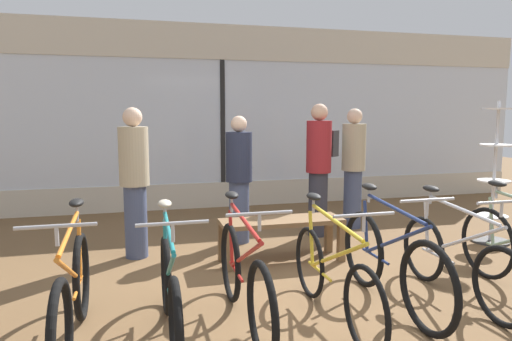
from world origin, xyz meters
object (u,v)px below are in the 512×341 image
(bicycle_right, at_px, (457,260))
(customer_by_window, at_px, (135,179))
(bicycle_far_left, at_px, (73,297))
(bicycle_center_right, at_px, (391,262))
(bicycle_left, at_px, (170,292))
(bicycle_center, at_px, (332,276))
(bicycle_center_left, at_px, (243,279))
(customer_near_rack, at_px, (353,166))
(customer_mid_floor, at_px, (239,177))
(display_bench, at_px, (282,227))
(accessory_rack, at_px, (494,185))
(customer_near_bench, at_px, (319,165))

(bicycle_right, xyz_separation_m, customer_by_window, (-2.81, 2.00, 0.56))
(bicycle_far_left, distance_m, bicycle_center_right, 2.59)
(bicycle_left, distance_m, bicycle_center, 1.30)
(bicycle_center_right, bearing_deg, bicycle_center_left, -178.57)
(customer_near_rack, xyz_separation_m, customer_mid_floor, (-1.78, -0.33, -0.06))
(customer_by_window, height_order, customer_mid_floor, customer_by_window)
(display_bench, distance_m, customer_mid_floor, 1.03)
(bicycle_right, xyz_separation_m, accessory_rack, (1.70, 1.48, 0.38))
(customer_near_rack, height_order, customer_near_bench, customer_near_bench)
(bicycle_far_left, height_order, accessory_rack, accessory_rack)
(bicycle_center_right, bearing_deg, customer_mid_floor, 110.34)
(bicycle_right, xyz_separation_m, customer_mid_floor, (-1.50, 2.31, 0.50))
(bicycle_left, relative_size, bicycle_center_right, 0.93)
(bicycle_center_right, distance_m, accessory_rack, 2.79)
(bicycle_right, xyz_separation_m, display_bench, (-1.20, 1.43, 0.03))
(customer_mid_floor, bearing_deg, bicycle_left, -113.88)
(bicycle_left, distance_m, accessory_rack, 4.56)
(bicycle_center, xyz_separation_m, customer_by_window, (-1.55, 2.11, 0.55))
(bicycle_center_left, relative_size, bicycle_center, 1.03)
(customer_mid_floor, bearing_deg, accessory_rack, -14.50)
(bicycle_far_left, bearing_deg, customer_near_bench, 40.17)
(customer_by_window, xyz_separation_m, customer_near_bench, (2.44, 0.36, 0.06))
(accessory_rack, bearing_deg, customer_near_rack, 140.91)
(bicycle_center, distance_m, bicycle_right, 1.27)
(bicycle_center_left, xyz_separation_m, bicycle_right, (1.99, 0.01, -0.02))
(customer_by_window, bearing_deg, bicycle_center, -53.77)
(bicycle_right, distance_m, customer_mid_floor, 2.80)
(bicycle_far_left, bearing_deg, customer_near_rack, 37.45)
(bicycle_left, distance_m, display_bench, 2.04)
(bicycle_center, distance_m, customer_near_bench, 2.69)
(bicycle_center_left, xyz_separation_m, customer_near_bench, (1.62, 2.38, 0.59))
(bicycle_left, height_order, customer_by_window, customer_by_window)
(customer_near_rack, relative_size, customer_mid_floor, 1.06)
(bicycle_right, bearing_deg, display_bench, 130.04)
(customer_mid_floor, bearing_deg, customer_near_rack, 10.38)
(bicycle_far_left, distance_m, bicycle_center_left, 1.26)
(bicycle_center_right, xyz_separation_m, accessory_rack, (2.35, 1.46, 0.35))
(bicycle_center_right, relative_size, display_bench, 1.27)
(customer_near_rack, bearing_deg, bicycle_right, -96.00)
(bicycle_left, bearing_deg, customer_near_bench, 48.16)
(bicycle_center_right, xyz_separation_m, customer_mid_floor, (-0.85, 2.29, 0.47))
(bicycle_center, xyz_separation_m, bicycle_center_right, (0.61, 0.13, 0.02))
(display_bench, bearing_deg, bicycle_center_left, -118.36)
(bicycle_center, bearing_deg, customer_near_rack, 60.66)
(bicycle_right, distance_m, display_bench, 1.87)
(accessory_rack, bearing_deg, bicycle_center_left, -157.95)
(display_bench, distance_m, customer_near_bench, 1.38)
(bicycle_far_left, relative_size, customer_near_bench, 0.99)
(bicycle_far_left, distance_m, bicycle_left, 0.68)
(bicycle_far_left, relative_size, customer_near_rack, 1.02)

